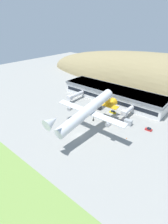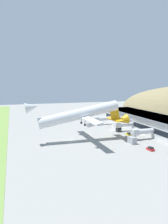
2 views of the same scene
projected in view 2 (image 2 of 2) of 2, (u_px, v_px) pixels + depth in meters
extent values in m
plane|color=gray|center=(71.00, 140.00, 106.08)|extent=(377.27, 377.27, 0.00)
cube|color=silver|center=(146.00, 122.00, 131.57)|extent=(76.20, 18.95, 9.18)
cube|color=slate|center=(146.00, 115.00, 131.06)|extent=(77.40, 20.15, 1.65)
cube|color=black|center=(132.00, 123.00, 128.66)|extent=(73.15, 0.16, 2.57)
cylinder|color=silver|center=(106.00, 119.00, 146.11)|extent=(2.60, 14.34, 2.60)
cube|color=silver|center=(96.00, 119.00, 143.87)|extent=(3.38, 2.86, 2.86)
cylinder|color=slate|center=(97.00, 122.00, 144.30)|extent=(0.36, 0.36, 4.00)
cylinder|color=silver|center=(125.00, 124.00, 126.00)|extent=(2.60, 10.30, 2.60)
cube|color=silver|center=(117.00, 125.00, 124.40)|extent=(3.38, 2.86, 2.86)
cylinder|color=slate|center=(118.00, 128.00, 124.82)|extent=(0.36, 0.36, 4.00)
cylinder|color=silver|center=(144.00, 131.00, 107.98)|extent=(2.60, 10.31, 2.60)
cube|color=silver|center=(135.00, 132.00, 106.37)|extent=(3.38, 2.86, 2.86)
cylinder|color=slate|center=(136.00, 136.00, 106.80)|extent=(0.36, 0.36, 4.00)
cylinder|color=silver|center=(79.00, 114.00, 104.32)|extent=(5.13, 39.73, 12.22)
cone|color=silver|center=(32.00, 107.00, 96.84)|extent=(5.03, 6.46, 5.97)
cone|color=orange|center=(121.00, 120.00, 111.96)|extent=(5.03, 7.47, 6.16)
cube|color=orange|center=(114.00, 112.00, 110.10)|extent=(0.50, 5.89, 8.15)
cube|color=orange|center=(115.00, 119.00, 110.69)|extent=(13.34, 3.60, 1.01)
cube|color=silver|center=(83.00, 116.00, 105.09)|extent=(41.45, 3.62, 1.10)
cylinder|color=#9E9EA3|center=(75.00, 116.00, 116.82)|extent=(2.30, 3.96, 2.92)
cylinder|color=#9E9EA3|center=(91.00, 124.00, 93.43)|extent=(2.30, 3.96, 2.92)
cylinder|color=#2D2D2D|center=(81.00, 121.00, 108.09)|extent=(0.28, 0.28, 2.20)
cylinder|color=#2D2D2D|center=(81.00, 123.00, 108.24)|extent=(0.45, 1.10, 1.10)
cylinder|color=#2D2D2D|center=(85.00, 123.00, 102.78)|extent=(0.28, 0.28, 2.20)
cylinder|color=#2D2D2D|center=(85.00, 125.00, 102.93)|extent=(0.45, 1.10, 1.10)
cylinder|color=#2D2D2D|center=(51.00, 117.00, 100.19)|extent=(0.22, 0.22, 1.98)
cylinder|color=#2D2D2D|center=(51.00, 119.00, 100.32)|extent=(0.30, 0.82, 0.82)
cube|color=gold|center=(129.00, 135.00, 116.26)|extent=(4.41, 1.95, 0.83)
cube|color=black|center=(129.00, 133.00, 115.95)|extent=(2.44, 1.62, 0.68)
cube|color=#B21E1E|center=(150.00, 149.00, 90.76)|extent=(3.67, 1.92, 0.82)
cube|color=black|center=(151.00, 148.00, 90.49)|extent=(2.04, 1.59, 0.67)
cube|color=#333338|center=(119.00, 130.00, 124.92)|extent=(2.45, 2.51, 2.48)
cube|color=black|center=(120.00, 129.00, 123.69)|extent=(0.09, 2.12, 1.09)
cube|color=silver|center=(116.00, 127.00, 128.45)|extent=(5.19, 2.52, 3.34)
cube|color=#333338|center=(128.00, 139.00, 103.50)|extent=(2.12, 2.63, 2.75)
cube|color=black|center=(127.00, 138.00, 104.38)|extent=(0.18, 2.16, 1.21)
cube|color=#999EA3|center=(132.00, 140.00, 100.58)|extent=(4.37, 2.74, 3.17)
cube|color=orange|center=(113.00, 150.00, 91.55)|extent=(0.52, 0.52, 0.03)
cone|color=orange|center=(113.00, 149.00, 91.51)|extent=(0.40, 0.40, 0.55)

